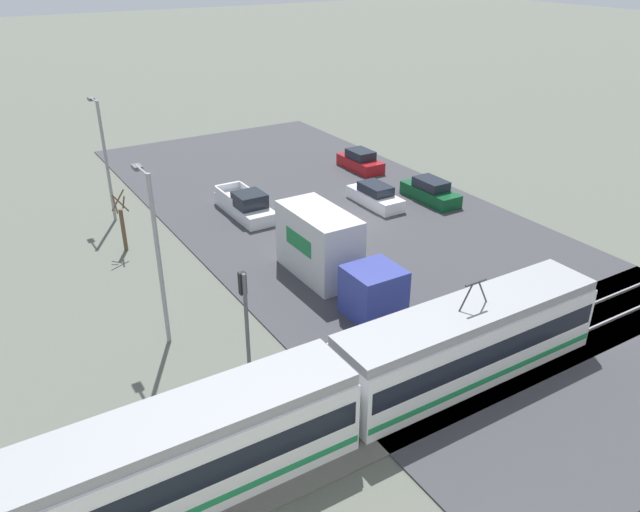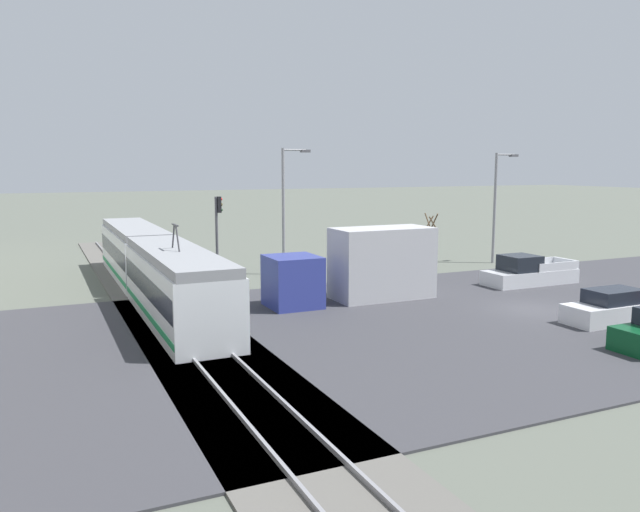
% 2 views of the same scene
% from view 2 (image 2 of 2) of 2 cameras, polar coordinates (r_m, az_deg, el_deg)
% --- Properties ---
extents(ground_plane, '(320.00, 320.00, 0.00)m').
position_cam_2_polar(ground_plane, '(32.32, 18.97, -4.77)').
color(ground_plane, '#565B51').
extents(road_surface, '(21.02, 49.53, 0.08)m').
position_cam_2_polar(road_surface, '(32.31, 18.98, -4.70)').
color(road_surface, '#38383D').
rests_on(road_surface, ground).
extents(rail_bed, '(75.37, 4.40, 0.22)m').
position_cam_2_polar(rail_bed, '(24.40, -10.49, -8.50)').
color(rail_bed, '#5B5954').
rests_on(rail_bed, ground).
extents(light_rail_tram, '(24.92, 2.81, 4.39)m').
position_cam_2_polar(light_rail_tram, '(34.73, -15.06, -0.93)').
color(light_rail_tram, white).
rests_on(light_rail_tram, ground).
extents(box_truck, '(2.57, 8.96, 3.74)m').
position_cam_2_polar(box_truck, '(32.47, 3.81, -1.03)').
color(box_truck, navy).
rests_on(box_truck, ground).
extents(pickup_truck, '(2.05, 5.81, 1.76)m').
position_cam_2_polar(pickup_truck, '(38.94, 18.51, -1.48)').
color(pickup_truck, silver).
rests_on(pickup_truck, ground).
extents(sedan_car_0, '(1.77, 4.70, 1.50)m').
position_cam_2_polar(sedan_car_0, '(30.96, 25.19, -4.35)').
color(sedan_car_0, silver).
rests_on(sedan_car_0, ground).
extents(traffic_light_pole, '(0.28, 0.47, 5.25)m').
position_cam_2_polar(traffic_light_pole, '(37.20, -9.33, 2.54)').
color(traffic_light_pole, '#47474C').
rests_on(traffic_light_pole, ground).
extents(street_tree, '(0.90, 0.75, 3.75)m').
position_cam_2_polar(street_tree, '(44.68, 10.09, 1.26)').
color(street_tree, brown).
rests_on(street_tree, ground).
extents(street_lamp_near_crossing, '(0.36, 1.95, 8.16)m').
position_cam_2_polar(street_lamp_near_crossing, '(40.39, -3.10, 4.93)').
color(street_lamp_near_crossing, gray).
rests_on(street_lamp_near_crossing, ground).
extents(street_lamp_mid_block, '(0.36, 1.95, 7.96)m').
position_cam_2_polar(street_lamp_mid_block, '(47.05, 15.89, 4.96)').
color(street_lamp_mid_block, gray).
rests_on(street_lamp_mid_block, ground).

